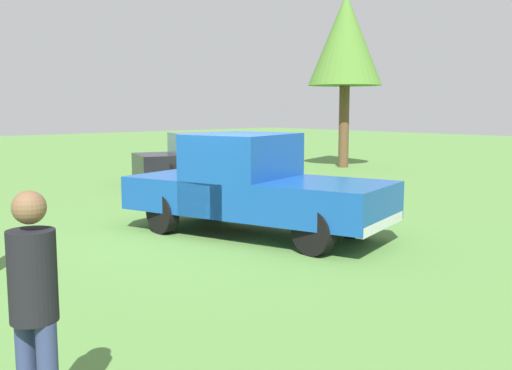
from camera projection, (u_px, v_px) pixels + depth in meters
name	position (u px, v px, depth m)	size (l,w,h in m)	color
ground_plane	(222.00, 235.00, 10.54)	(80.00, 80.00, 0.00)	#54843D
pickup_truck	(250.00, 183.00, 10.46)	(5.04, 2.98, 1.79)	black
sedan_near	(213.00, 159.00, 17.97)	(3.25, 5.04, 1.50)	black
person_visitor	(34.00, 301.00, 3.97)	(0.41, 0.41, 1.72)	navy
tree_back_left	(346.00, 41.00, 21.86)	(2.74, 2.74, 6.42)	brown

